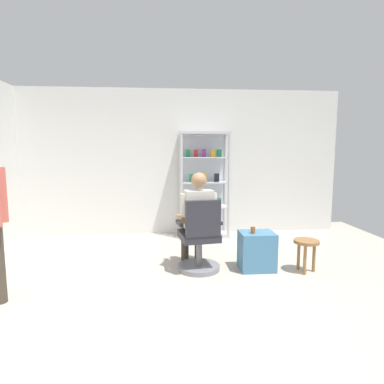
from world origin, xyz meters
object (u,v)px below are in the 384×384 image
seated_shopkeeper (197,215)px  tea_glass (253,230)px  office_chair (200,242)px  storage_crate (257,251)px  display_cabinet_main (204,184)px  wooden_stool (306,247)px

seated_shopkeeper → tea_glass: seated_shopkeeper is taller
office_chair → storage_crate: (0.76, 0.00, -0.14)m
display_cabinet_main → seated_shopkeeper: 1.71m
display_cabinet_main → storage_crate: 2.02m
storage_crate → wooden_stool: 0.63m
wooden_stool → office_chair: bearing=174.2°
storage_crate → seated_shopkeeper: bearing=168.4°
office_chair → seated_shopkeeper: 0.36m
wooden_stool → seated_shopkeeper: bearing=167.8°
tea_glass → storage_crate: bearing=31.9°
display_cabinet_main → seated_shopkeeper: (-0.29, -1.66, -0.25)m
display_cabinet_main → office_chair: size_ratio=1.98×
wooden_stool → storage_crate: bearing=167.1°
seated_shopkeeper → storage_crate: size_ratio=2.57×
office_chair → seated_shopkeeper: bearing=98.7°
seated_shopkeeper → wooden_stool: seated_shopkeeper is taller
display_cabinet_main → storage_crate: bearing=-74.8°
seated_shopkeeper → wooden_stool: (1.39, -0.30, -0.37)m
display_cabinet_main → storage_crate: size_ratio=3.78×
storage_crate → tea_glass: size_ratio=5.84×
display_cabinet_main → office_chair: 1.93m
seated_shopkeeper → office_chair: bearing=-81.3°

